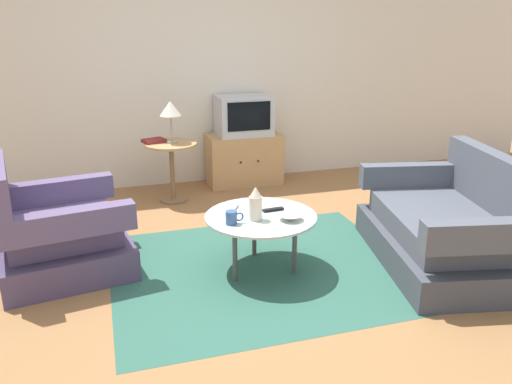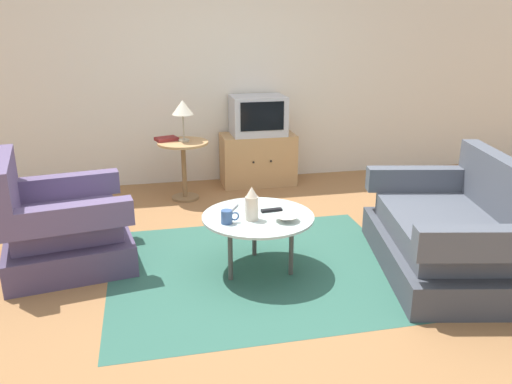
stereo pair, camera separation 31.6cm
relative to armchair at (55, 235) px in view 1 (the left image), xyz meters
name	(u,v)px [view 1 (the left image)]	position (x,y,z in m)	size (l,w,h in m)	color
ground_plane	(267,264)	(1.57, -0.36, -0.30)	(16.00, 16.00, 0.00)	olive
back_wall	(202,66)	(1.57, 2.06, 1.05)	(9.00, 0.12, 2.70)	beige
area_rug	(261,269)	(1.50, -0.44, -0.29)	(2.26, 1.94, 0.00)	#2D5B4C
armchair	(55,235)	(0.00, 0.00, 0.00)	(1.07, 1.07, 0.90)	#4B3E5C
couch	(450,229)	(2.96, -0.75, -0.01)	(1.24, 1.67, 0.86)	#3E424B
coffee_table	(261,220)	(1.50, -0.44, 0.12)	(0.84, 0.84, 0.45)	#B2C6C1
side_table	(172,159)	(1.08, 1.37, 0.16)	(0.54, 0.54, 0.63)	tan
tv_stand	(244,159)	(1.97, 1.74, 0.00)	(0.85, 0.46, 0.59)	tan
television	(244,115)	(1.97, 1.74, 0.52)	(0.61, 0.46, 0.44)	#B7B7BC
table_lamp	(170,110)	(1.10, 1.38, 0.68)	(0.22, 0.22, 0.43)	#9E937A
vase	(256,204)	(1.43, -0.51, 0.27)	(0.10, 0.10, 0.25)	beige
mug	(232,218)	(1.25, -0.54, 0.20)	(0.13, 0.08, 0.10)	#335184
bowl	(290,217)	(1.67, -0.59, 0.17)	(0.18, 0.18, 0.04)	silver
tv_remote_dark	(273,210)	(1.62, -0.38, 0.16)	(0.17, 0.05, 0.02)	black
tv_remote_silver	(233,208)	(1.33, -0.26, 0.16)	(0.13, 0.17, 0.02)	#B2B2B7
book	(154,141)	(0.92, 1.46, 0.35)	(0.26, 0.23, 0.04)	maroon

